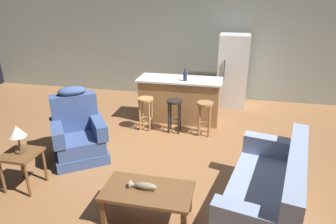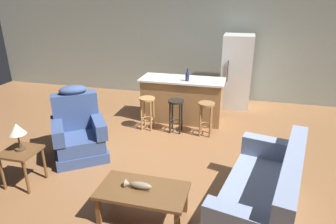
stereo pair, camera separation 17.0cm
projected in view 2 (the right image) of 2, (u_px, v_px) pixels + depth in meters
The scene contains 14 objects.
ground_plane at pixel (166, 148), 5.52m from camera, with size 12.00×12.00×0.00m.
back_wall at pixel (197, 48), 7.85m from camera, with size 12.00×0.05×2.60m.
coffee_table at pixel (143, 193), 3.67m from camera, with size 1.10×0.60×0.42m.
fish_figurine at pixel (138, 185), 3.66m from camera, with size 0.34×0.10×0.10m.
couch at pixel (265, 195), 3.67m from camera, with size 1.21×2.03×0.94m.
recliner_near_lamp at pixel (79, 132), 5.14m from camera, with size 1.17×1.17×1.20m.
end_table at pixel (22, 156), 4.31m from camera, with size 0.48×0.48×0.56m.
table_lamp at pixel (17, 130), 4.17m from camera, with size 0.24×0.24×0.41m.
kitchen_island at pixel (182, 100), 6.55m from camera, with size 1.80×0.70×0.95m.
bar_stool_left at pixel (147, 107), 6.13m from camera, with size 0.32×0.32×0.68m.
bar_stool_middle at pixel (176, 110), 5.99m from camera, with size 0.32×0.32×0.68m.
bar_stool_right at pixel (206, 113), 5.85m from camera, with size 0.32×0.32×0.68m.
refrigerator at pixel (236, 72), 7.23m from camera, with size 0.70×0.69×1.76m.
bottle_tall_green at pixel (187, 76), 6.18m from camera, with size 0.08×0.08×0.27m.
Camera 2 is at (1.25, -4.72, 2.65)m, focal length 32.00 mm.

